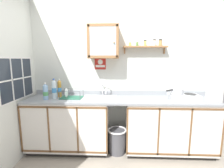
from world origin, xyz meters
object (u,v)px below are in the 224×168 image
Objects in this scene: wall_cabinet at (104,42)px; trash_bin at (117,140)px; bottle_juice_amber_2 at (60,89)px; bottle_water_clear_0 at (54,89)px; hot_plate_stove at (184,97)px; sink at (100,98)px; bottle_water_blue_1 at (46,92)px; dish_rack at (71,97)px; warning_sign at (100,63)px; saucepan at (176,91)px.

wall_cabinet is 1.29× the size of trash_bin.
wall_cabinet reaches higher than bottle_juice_amber_2.
hot_plate_stove is at bearing 0.87° from bottle_water_clear_0.
bottle_water_blue_1 is at bearing -170.04° from sink.
bottle_water_clear_0 is at bearing -167.97° from dish_rack.
warning_sign is at bearing 168.21° from hot_plate_stove.
saucepan is 1.72m from dish_rack.
hot_plate_stove is at bearing 2.70° from trash_bin.
bottle_juice_amber_2 is at bearing 72.68° from bottle_water_clear_0.
bottle_water_clear_0 is at bearing 178.98° from trash_bin.
dish_rack is 1.06m from trash_bin.
wall_cabinet is at bearing 11.47° from dish_rack.
trash_bin is at bearing -18.96° from sink.
wall_cabinet is at bearing 140.96° from trash_bin.
bottle_water_blue_1 is 0.88× the size of bottle_juice_amber_2.
dish_rack is at bearing -18.53° from bottle_juice_amber_2.
warning_sign is at bearing 23.76° from bottle_water_clear_0.
hot_plate_stove is 1.46× the size of saucepan.
wall_cabinet reaches higher than bottle_water_clear_0.
saucepan is 1.94m from bottle_juice_amber_2.
sink is at bearing 161.04° from trash_bin.
bottle_juice_amber_2 is 0.77× the size of trash_bin.
warning_sign reaches higher than sink.
bottle_juice_amber_2 is at bearing 52.58° from bottle_water_blue_1.
bottle_water_clear_0 reaches higher than bottle_juice_amber_2.
hot_plate_stove is at bearing -2.69° from bottle_juice_amber_2.
dish_rack is at bearing 179.81° from saucepan.
warning_sign is (-1.37, 0.29, 0.52)m from hot_plate_stove.
sink is 0.76m from bottle_water_clear_0.
bottle_water_clear_0 reaches higher than dish_rack.
sink is 0.92m from wall_cabinet.
bottle_water_blue_1 is at bearing -155.05° from warning_sign.
sink is 2.67× the size of warning_sign.
bottle_water_clear_0 is 0.91× the size of dish_rack.
warning_sign is (0.68, 0.19, 0.42)m from bottle_juice_amber_2.
saucepan is 1.41m from wall_cabinet.
bottle_juice_amber_2 is at bearing 176.05° from sink.
bottle_water_clear_0 is 0.29m from dish_rack.
sink is 1.79× the size of saucepan.
wall_cabinet is (-1.18, 0.12, 0.77)m from saucepan.
hot_plate_stove is at bearing -2.03° from sink.
dish_rack is at bearing 18.68° from bottle_water_blue_1.
wall_cabinet is at bearing 174.39° from saucepan.
sink reaches higher than trash_bin.
sink is 1.70× the size of bottle_water_clear_0.
bottle_water_clear_0 is 1.20× the size of bottle_water_blue_1.
sink is at bearing -3.95° from bottle_juice_amber_2.
wall_cabinet is (0.80, 0.16, 0.76)m from bottle_water_clear_0.
saucepan reaches higher than hot_plate_stove.
dish_rack is at bearing -150.46° from warning_sign.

